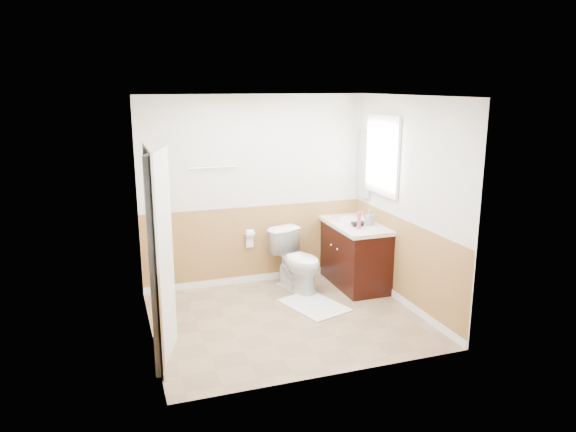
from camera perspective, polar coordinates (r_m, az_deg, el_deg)
name	(u,v)px	position (r m, az deg, el deg)	size (l,w,h in m)	color
floor	(287,319)	(6.30, -0.13, -10.81)	(3.00, 3.00, 0.00)	#8C7051
ceiling	(287,96)	(5.73, -0.14, 12.57)	(3.00, 3.00, 0.00)	white
wall_back	(255,191)	(7.11, -3.51, 2.63)	(3.00, 3.00, 0.00)	silver
wall_front	(335,246)	(4.72, 4.95, -3.15)	(3.00, 3.00, 0.00)	silver
wall_left	(146,224)	(5.61, -14.81, -0.84)	(3.00, 3.00, 0.00)	silver
wall_right	(407,203)	(6.52, 12.46, 1.31)	(3.00, 3.00, 0.00)	silver
wainscot_back	(256,246)	(7.28, -3.40, -3.20)	(3.00, 3.00, 0.00)	#AA7844
wainscot_front	(332,325)	(5.00, 4.72, -11.36)	(3.00, 3.00, 0.00)	#AA7844
wainscot_left	(151,294)	(5.84, -14.24, -7.98)	(2.60, 2.60, 0.00)	#AA7844
wainscot_right	(403,264)	(6.71, 12.04, -4.97)	(2.60, 2.60, 0.00)	#AA7844
toilet	(298,261)	(7.02, 1.02, -4.73)	(0.44, 0.77, 0.79)	white
bath_mat	(314,305)	(6.63, 2.77, -9.41)	(0.55, 0.80, 0.02)	white
vanity_cabinet	(355,256)	(7.24, 7.07, -4.19)	(0.55, 1.10, 0.80)	black
vanity_knob_left	(337,249)	(6.99, 5.25, -3.52)	(0.03, 0.03, 0.03)	silver
vanity_knob_right	(331,245)	(7.16, 4.60, -3.07)	(0.03, 0.03, 0.03)	silver
countertop	(355,225)	(7.12, 7.10, -0.94)	(0.60, 1.15, 0.05)	white
sink_basin	(351,220)	(7.25, 6.66, -0.38)	(0.36, 0.36, 0.02)	white
faucet	(363,214)	(7.31, 7.95, 0.18)	(0.02, 0.02, 0.14)	silver
lotion_bottle	(359,221)	(6.80, 7.51, -0.49)	(0.05, 0.05, 0.22)	#D33667
soap_dispenser	(370,217)	(7.02, 8.61, -0.14)	(0.09, 0.09, 0.20)	#939BA6
hair_dryer_body	(358,224)	(6.95, 7.40, -0.81)	(0.07, 0.07, 0.14)	black
hair_dryer_handle	(352,224)	(7.04, 6.78, -0.86)	(0.03, 0.03, 0.07)	black
mirror_panel	(364,165)	(7.40, 8.01, 5.32)	(0.02, 0.35, 0.90)	silver
window_frame	(382,155)	(6.92, 9.94, 6.34)	(0.04, 0.80, 1.00)	white
window_glass	(383,155)	(6.93, 10.06, 6.34)	(0.01, 0.70, 0.90)	white
door	(162,258)	(5.24, -13.19, -4.36)	(0.05, 0.80, 2.04)	white
door_frame	(154,258)	(5.24, -14.02, -4.33)	(0.02, 0.92, 2.10)	white
door_knob	(165,254)	(5.58, -12.89, -3.99)	(0.06, 0.06, 0.06)	silver
towel_bar	(214,167)	(6.87, -7.87, 5.10)	(0.02, 0.02, 0.62)	silver
tp_holder_bar	(250,234)	(7.14, -4.06, -1.87)	(0.02, 0.02, 0.14)	silver
tp_roll	(250,234)	(7.14, -4.06, -1.87)	(0.11, 0.11, 0.10)	white
tp_sheet	(250,242)	(7.17, -4.05, -2.71)	(0.10, 0.01, 0.16)	white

